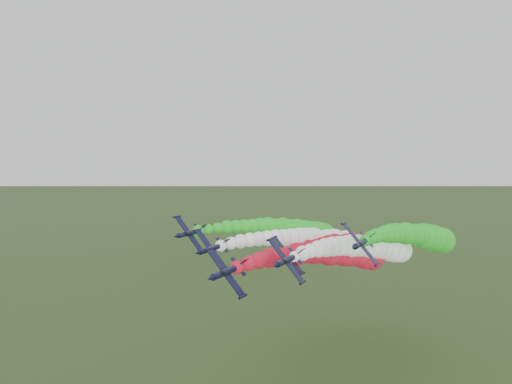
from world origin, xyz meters
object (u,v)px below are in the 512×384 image
at_px(jet_outer_left, 298,231).
at_px(jet_lead, 343,255).
at_px(jet_trail, 367,245).
at_px(jet_outer_right, 425,237).
at_px(jet_inner_left, 323,241).
at_px(jet_inner_right, 376,248).

bearing_deg(jet_outer_left, jet_lead, -47.19).
height_order(jet_outer_left, jet_trail, jet_outer_left).
relative_size(jet_outer_left, jet_trail, 1.00).
xyz_separation_m(jet_outer_right, jet_trail, (-15.81, 3.13, -3.92)).
bearing_deg(jet_outer_right, jet_trail, 168.79).
bearing_deg(jet_outer_right, jet_outer_left, 177.01).
height_order(jet_lead, jet_outer_right, jet_outer_right).
relative_size(jet_outer_right, jet_trail, 1.00).
height_order(jet_lead, jet_trail, jet_lead).
bearing_deg(jet_trail, jet_outer_right, -11.21).
distance_m(jet_inner_left, jet_outer_right, 27.07).
bearing_deg(jet_outer_left, jet_trail, 3.39).
distance_m(jet_lead, jet_inner_left, 18.58).
bearing_deg(jet_trail, jet_inner_right, -68.31).
bearing_deg(jet_inner_right, jet_inner_left, 161.28).
bearing_deg(jet_inner_left, jet_lead, -56.13).
distance_m(jet_outer_right, jet_trail, 16.59).
relative_size(jet_inner_left, jet_outer_right, 1.01).
relative_size(jet_inner_left, jet_outer_left, 1.01).
height_order(jet_inner_right, jet_outer_right, jet_outer_right).
height_order(jet_inner_left, jet_outer_right, jet_outer_right).
height_order(jet_outer_left, jet_outer_right, jet_outer_right).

